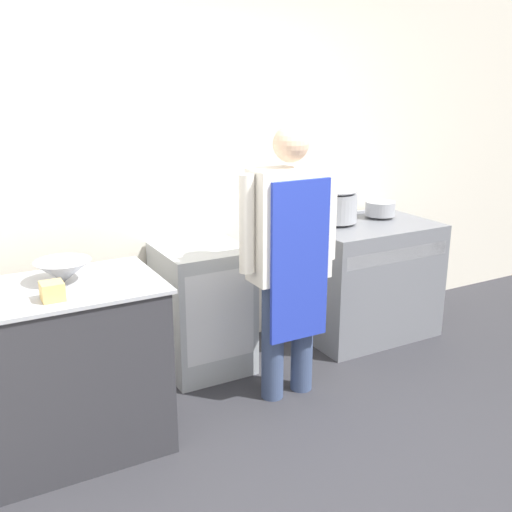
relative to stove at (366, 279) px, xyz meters
The scene contains 10 objects.
ground_plane 2.01m from the stove, 130.60° to the right, with size 14.00×14.00×0.00m, color #2D2D33.
wall_back 1.62m from the stove, 161.74° to the left, with size 8.00×0.05×2.70m.
prep_counter 2.51m from the stove, 169.36° to the right, with size 1.19×0.67×0.94m.
stove is the anchor object (origin of this frame).
fridge_unit 1.36m from the stove, behind, with size 0.56×0.59×0.87m.
person_cook 1.28m from the stove, 153.23° to the right, with size 0.67×0.24×1.70m.
mixing_bowl 2.44m from the stove, behind, with size 0.29×0.29×0.11m.
plastic_tub 2.58m from the stove, 165.25° to the right, with size 0.10×0.10×0.09m.
stock_pot 0.65m from the stove, 151.70° to the left, with size 0.32×0.32×0.26m.
sauce_pot 0.57m from the stove, 31.21° to the left, with size 0.23×0.23×0.11m.
Camera 1 is at (-1.61, -1.96, 1.96)m, focal length 42.00 mm.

